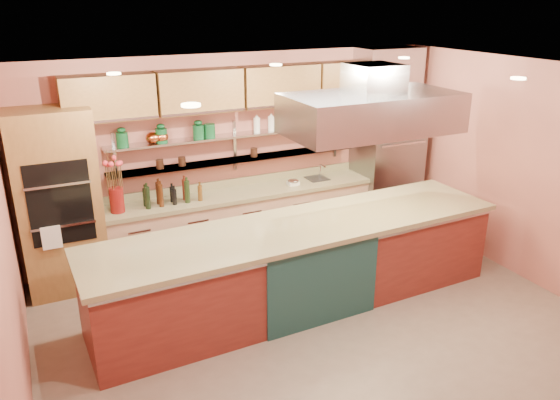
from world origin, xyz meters
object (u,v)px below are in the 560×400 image
island (300,265)px  copper_kettle (153,138)px  green_canister (210,131)px  flower_vase (117,200)px  refrigerator (386,163)px  kitchen_scale (293,182)px

island → copper_kettle: size_ratio=26.87×
copper_kettle → green_canister: green_canister is taller
copper_kettle → green_canister: 0.77m
flower_vase → copper_kettle: 0.92m
refrigerator → kitchen_scale: size_ratio=13.24×
island → green_canister: size_ratio=27.26×
green_canister → island: bearing=-75.5°
kitchen_scale → copper_kettle: size_ratio=0.87×
kitchen_scale → copper_kettle: 2.11m
kitchen_scale → copper_kettle: (-1.93, 0.22, 0.81)m
flower_vase → copper_kettle: (0.56, 0.22, 0.70)m
island → flower_vase: 2.46m
island → green_canister: (-0.46, 1.79, 1.29)m
refrigerator → green_canister: (-2.79, 0.23, 0.76)m
copper_kettle → flower_vase: bearing=-158.6°
refrigerator → island: size_ratio=0.43×
kitchen_scale → copper_kettle: copper_kettle is taller
island → green_canister: green_canister is taller
island → refrigerator: bearing=32.0°
refrigerator → flower_vase: (-4.13, 0.01, 0.04)m
refrigerator → island: (-2.33, -1.56, -0.54)m
refrigerator → flower_vase: 4.13m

